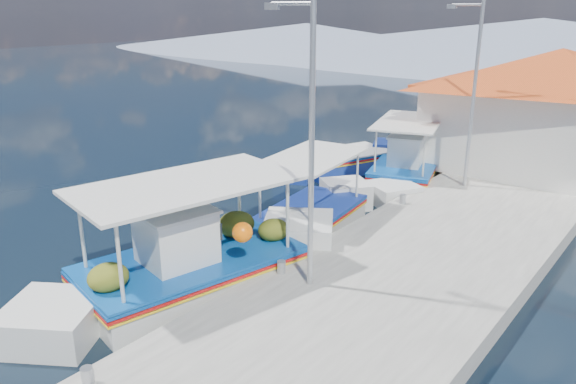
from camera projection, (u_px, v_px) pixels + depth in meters
The scene contains 10 objects.
ground at pixel (109, 277), 13.61m from camera, with size 160.00×160.00×0.00m, color black.
quay at pixel (439, 249), 14.57m from camera, with size 5.00×44.00×0.50m, color #ACAAA1.
bollards at pixel (356, 225), 15.11m from camera, with size 0.20×17.20×0.30m.
main_caique at pixel (194, 266), 12.91m from camera, with size 3.82×8.66×2.92m.
caique_green_canopy at pixel (313, 217), 16.44m from camera, with size 2.54×6.65×2.51m.
caique_blue_hull at pixel (344, 163), 22.42m from camera, with size 3.52×6.19×1.18m.
caique_far at pixel (407, 169), 20.97m from camera, with size 3.53×7.05×2.58m.
harbor_building at pixel (554, 108), 20.32m from camera, with size 10.49×10.49×4.40m.
lamp_post_near at pixel (308, 134), 11.25m from camera, with size 1.21×0.14×6.00m.
lamp_post_far at pixel (472, 86), 17.97m from camera, with size 1.21×0.14×6.00m.
Camera 1 is at (10.99, -6.95, 6.29)m, focal length 34.71 mm.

